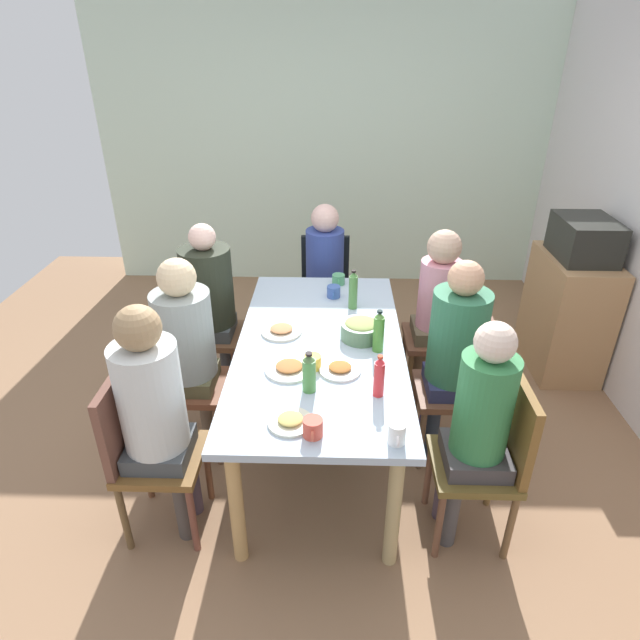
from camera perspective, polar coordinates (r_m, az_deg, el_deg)
ground_plane at (r=3.46m, az=-0.00°, el=-13.32°), size 6.30×6.30×0.00m
wall_left at (r=5.36m, az=0.91°, el=17.63°), size 0.12×4.35×2.60m
dining_table at (r=3.05m, az=-0.00°, el=-3.87°), size 1.83×0.93×0.76m
chair_0 at (r=3.74m, az=13.37°, el=-1.05°), size 0.40×0.40×0.90m
person_0 at (r=3.62m, az=12.34°, el=1.99°), size 0.30×0.30×1.22m
chair_1 at (r=3.27m, az=-15.06°, el=-5.87°), size 0.40×0.40×0.90m
person_1 at (r=3.12m, az=-14.06°, el=-2.18°), size 0.33×0.33×1.26m
chair_2 at (r=4.27m, az=0.53°, el=3.62°), size 0.40×0.40×0.90m
person_2 at (r=4.10m, az=0.51°, el=5.74°), size 0.30×0.30×1.20m
chair_3 at (r=2.77m, az=17.90°, el=-13.56°), size 0.40×0.40×0.90m
person_3 at (r=2.62m, az=16.61°, el=-10.25°), size 0.30×0.30×1.23m
chair_4 at (r=3.77m, az=-12.67°, el=-0.67°), size 0.40×0.40×0.90m
person_4 at (r=3.65m, az=-11.72°, el=2.61°), size 0.34×0.34×1.25m
chair_5 at (r=3.23m, az=15.27°, el=-6.38°), size 0.40×0.40×0.90m
person_5 at (r=3.08m, az=14.23°, el=-2.65°), size 0.32×0.32×1.26m
chair_6 at (r=2.82m, az=-18.34°, el=-12.82°), size 0.40×0.40×0.90m
person_6 at (r=2.63m, az=-17.34°, el=-8.76°), size 0.31×0.31×1.29m
plate_0 at (r=2.78m, az=-3.31°, el=-5.15°), size 0.26×0.26×0.04m
plate_1 at (r=2.43m, az=-3.18°, el=-10.75°), size 0.21×0.21×0.04m
plate_2 at (r=3.12m, az=-4.14°, el=-1.11°), size 0.24×0.24×0.04m
plate_3 at (r=2.77m, az=2.15°, el=-5.25°), size 0.22×0.22×0.04m
bowl_0 at (r=3.04m, az=4.44°, el=-0.99°), size 0.23×0.23×0.11m
cup_0 at (r=2.33m, az=8.23°, el=-11.97°), size 0.11×0.07×0.10m
cup_1 at (r=2.78m, az=-0.80°, el=-4.55°), size 0.13×0.09×0.07m
cup_2 at (r=3.71m, az=1.99°, el=4.36°), size 0.12×0.09×0.07m
cup_3 at (r=2.35m, az=-0.78°, el=-11.48°), size 0.12×0.09×0.09m
cup_4 at (r=3.52m, az=1.46°, el=3.04°), size 0.12×0.09×0.08m
bottle_0 at (r=2.58m, az=-1.18°, el=-5.70°), size 0.07×0.07×0.22m
bottle_1 at (r=2.90m, az=6.30°, el=-1.28°), size 0.06×0.06×0.25m
bottle_2 at (r=2.56m, az=6.35°, el=-6.07°), size 0.05×0.05×0.22m
bottle_3 at (r=3.35m, az=3.57°, el=3.18°), size 0.06×0.06×0.26m
side_cabinet at (r=4.39m, az=24.85°, el=0.62°), size 0.70×0.44×0.90m
microwave at (r=4.17m, az=26.49°, el=7.80°), size 0.48×0.36×0.28m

